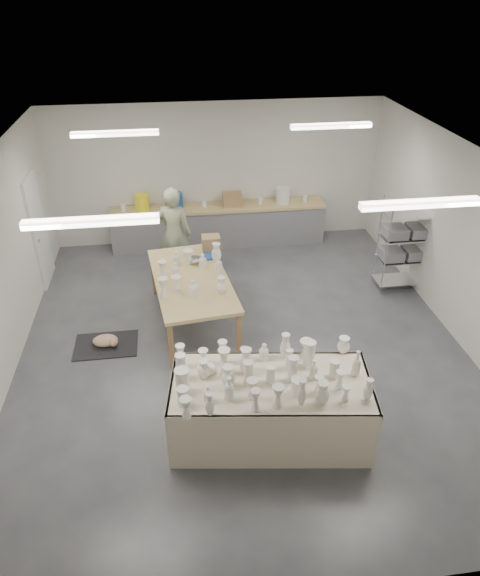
{
  "coord_description": "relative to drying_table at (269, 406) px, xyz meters",
  "views": [
    {
      "loc": [
        -0.93,
        -6.56,
        5.12
      ],
      "look_at": [
        -0.03,
        0.04,
        1.05
      ],
      "focal_mm": 32.0,
      "sensor_mm": 36.0,
      "label": 1
    }
  ],
  "objects": [
    {
      "name": "room",
      "position": [
        -0.18,
        1.99,
        1.58
      ],
      "size": [
        8.0,
        8.02,
        3.0
      ],
      "color": "#424449",
      "rests_on": "ground"
    },
    {
      "name": "back_counter",
      "position": [
        -0.08,
        5.58,
        0.01
      ],
      "size": [
        4.6,
        0.6,
        1.24
      ],
      "color": "tan",
      "rests_on": "ground"
    },
    {
      "name": "wire_shelf",
      "position": [
        3.13,
        3.3,
        0.44
      ],
      "size": [
        0.88,
        0.48,
        1.8
      ],
      "color": "silver",
      "rests_on": "ground"
    },
    {
      "name": "drying_table",
      "position": [
        0.0,
        0.0,
        0.0
      ],
      "size": [
        2.61,
        1.49,
        1.25
      ],
      "rotation": [
        0.0,
        0.0,
        -0.13
      ],
      "color": "olive",
      "rests_on": "ground"
    },
    {
      "name": "work_table",
      "position": [
        -0.77,
        2.73,
        0.41
      ],
      "size": [
        1.45,
        2.48,
        1.22
      ],
      "rotation": [
        0.0,
        0.0,
        0.12
      ],
      "color": "tan",
      "rests_on": "ground"
    },
    {
      "name": "rug",
      "position": [
        -2.26,
        2.17,
        -0.46
      ],
      "size": [
        1.0,
        0.7,
        0.02
      ],
      "primitive_type": "cube",
      "color": "black",
      "rests_on": "ground"
    },
    {
      "name": "cat",
      "position": [
        -2.24,
        2.16,
        -0.37
      ],
      "size": [
        0.45,
        0.35,
        0.17
      ],
      "rotation": [
        0.0,
        0.0,
        0.21
      ],
      "color": "white",
      "rests_on": "rug"
    },
    {
      "name": "potter",
      "position": [
        -1.05,
        4.28,
        0.45
      ],
      "size": [
        0.77,
        0.61,
        1.85
      ],
      "primitive_type": "imported",
      "rotation": [
        0.0,
        0.0,
        2.86
      ],
      "color": "#96A27E",
      "rests_on": "ground"
    },
    {
      "name": "red_stool",
      "position": [
        -1.05,
        4.55,
        -0.17
      ],
      "size": [
        0.43,
        0.43,
        0.34
      ],
      "rotation": [
        0.0,
        0.0,
        -0.22
      ],
      "color": "red",
      "rests_on": "ground"
    }
  ]
}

